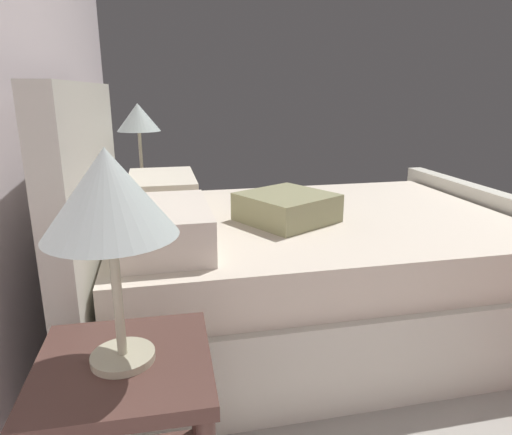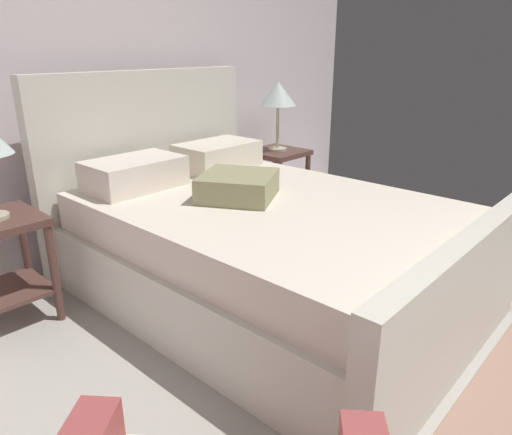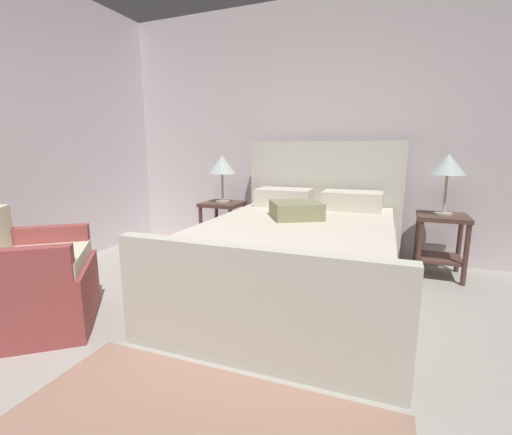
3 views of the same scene
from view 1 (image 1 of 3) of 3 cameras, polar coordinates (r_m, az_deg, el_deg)
The scene contains 6 objects.
wall_back at distance 2.22m, azimuth -28.88°, elevation 17.91°, with size 5.07×0.12×2.82m, color silver.
bed at distance 2.46m, azimuth 5.23°, elevation -5.81°, with size 1.70×2.32×1.29m.
nightstand_right at distance 3.45m, azimuth -13.87°, elevation 1.04°, with size 0.44×0.44×0.60m.
table_lamp_right at distance 3.35m, azimuth -14.62°, elevation 11.87°, with size 0.30×0.30×0.57m.
nightstand_left at distance 1.36m, azimuth -15.68°, elevation -23.89°, with size 0.44×0.44×0.60m.
table_lamp_left at distance 1.08m, azimuth -18.12°, elevation 2.36°, with size 0.31×0.31×0.54m.
Camera 1 is at (-2.13, 2.41, 1.26)m, focal length 31.72 mm.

